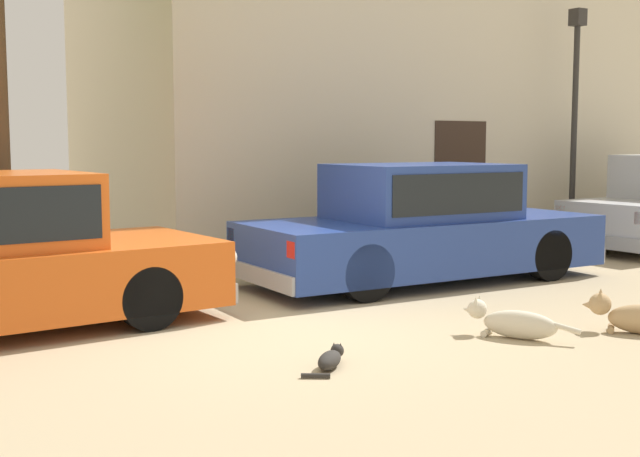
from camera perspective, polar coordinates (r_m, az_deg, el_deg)
The scene contains 6 objects.
ground_plane at distance 7.77m, azimuth -3.54°, elevation -7.04°, with size 80.00×80.00×0.00m, color tan.
parked_sedan_second at distance 10.39m, azimuth 7.17°, elevation 0.33°, with size 4.84×1.94×1.48m.
stray_dog_spotted at distance 8.10m, azimuth 21.13°, elevation -5.73°, with size 0.71×0.91×0.39m.
stray_dog_tan at distance 7.59m, azimuth 13.28°, elevation -6.38°, with size 0.58×0.97×0.35m.
stray_cat at distance 6.46m, azimuth 0.73°, elevation -9.10°, with size 0.55×0.44×0.16m.
street_lamp at distance 14.72m, azimuth 17.39°, elevation 8.83°, with size 0.22×0.22×3.99m.
Camera 1 is at (-3.63, -6.64, 1.76)m, focal length 45.83 mm.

